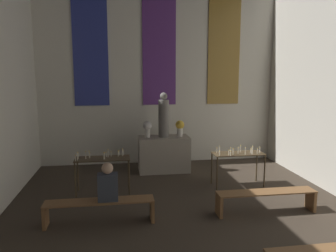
{
  "coord_description": "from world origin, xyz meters",
  "views": [
    {
      "loc": [
        -1.22,
        0.28,
        2.72
      ],
      "look_at": [
        0.0,
        8.37,
        1.41
      ],
      "focal_mm": 35.0,
      "sensor_mm": 36.0,
      "label": 1
    }
  ],
  "objects_px": {
    "candle_rack_left": "(103,162)",
    "candle_rack_right": "(238,157)",
    "altar": "(164,154)",
    "pew_back_left": "(100,207)",
    "person_seated": "(108,184)",
    "flower_vase_right": "(180,127)",
    "statue": "(164,117)",
    "flower_vase_left": "(147,128)",
    "pew_back_right": "(266,197)"
  },
  "relations": [
    {
      "from": "altar",
      "to": "pew_back_left",
      "type": "relative_size",
      "value": 0.71
    },
    {
      "from": "altar",
      "to": "candle_rack_right",
      "type": "distance_m",
      "value": 2.22
    },
    {
      "from": "candle_rack_right",
      "to": "flower_vase_right",
      "type": "bearing_deg",
      "value": 127.63
    },
    {
      "from": "flower_vase_left",
      "to": "candle_rack_left",
      "type": "height_order",
      "value": "flower_vase_left"
    },
    {
      "from": "altar",
      "to": "statue",
      "type": "relative_size",
      "value": 1.14
    },
    {
      "from": "candle_rack_left",
      "to": "candle_rack_right",
      "type": "height_order",
      "value": "candle_rack_right"
    },
    {
      "from": "flower_vase_left",
      "to": "altar",
      "type": "bearing_deg",
      "value": 0.0
    },
    {
      "from": "candle_rack_left",
      "to": "pew_back_left",
      "type": "bearing_deg",
      "value": -89.61
    },
    {
      "from": "pew_back_right",
      "to": "flower_vase_right",
      "type": "bearing_deg",
      "value": 110.31
    },
    {
      "from": "pew_back_left",
      "to": "altar",
      "type": "bearing_deg",
      "value": 62.66
    },
    {
      "from": "candle_rack_right",
      "to": "pew_back_right",
      "type": "relative_size",
      "value": 0.63
    },
    {
      "from": "flower_vase_left",
      "to": "flower_vase_right",
      "type": "xyz_separation_m",
      "value": [
        0.91,
        0.0,
        0.0
      ]
    },
    {
      "from": "altar",
      "to": "flower_vase_right",
      "type": "height_order",
      "value": "flower_vase_right"
    },
    {
      "from": "altar",
      "to": "person_seated",
      "type": "height_order",
      "value": "person_seated"
    },
    {
      "from": "statue",
      "to": "candle_rack_right",
      "type": "distance_m",
      "value": 2.36
    },
    {
      "from": "flower_vase_right",
      "to": "pew_back_left",
      "type": "xyz_separation_m",
      "value": [
        -2.07,
        -3.11,
        -0.93
      ]
    },
    {
      "from": "statue",
      "to": "candle_rack_right",
      "type": "bearing_deg",
      "value": -42.94
    },
    {
      "from": "flower_vase_right",
      "to": "pew_back_left",
      "type": "relative_size",
      "value": 0.23
    },
    {
      "from": "altar",
      "to": "flower_vase_left",
      "type": "distance_m",
      "value": 0.89
    },
    {
      "from": "candle_rack_left",
      "to": "candle_rack_right",
      "type": "relative_size",
      "value": 1.0
    },
    {
      "from": "flower_vase_right",
      "to": "pew_back_right",
      "type": "relative_size",
      "value": 0.23
    },
    {
      "from": "candle_rack_right",
      "to": "pew_back_right",
      "type": "xyz_separation_m",
      "value": [
        -0.01,
        -1.61,
        -0.4
      ]
    },
    {
      "from": "altar",
      "to": "flower_vase_right",
      "type": "distance_m",
      "value": 0.89
    },
    {
      "from": "flower_vase_left",
      "to": "flower_vase_right",
      "type": "relative_size",
      "value": 1.0
    },
    {
      "from": "statue",
      "to": "pew_back_left",
      "type": "distance_m",
      "value": 3.71
    },
    {
      "from": "altar",
      "to": "statue",
      "type": "distance_m",
      "value": 1.06
    },
    {
      "from": "statue",
      "to": "pew_back_right",
      "type": "bearing_deg",
      "value": -62.66
    },
    {
      "from": "flower_vase_left",
      "to": "person_seated",
      "type": "height_order",
      "value": "flower_vase_left"
    },
    {
      "from": "flower_vase_left",
      "to": "person_seated",
      "type": "xyz_separation_m",
      "value": [
        -0.99,
        -3.11,
        -0.5
      ]
    },
    {
      "from": "person_seated",
      "to": "pew_back_right",
      "type": "bearing_deg",
      "value": -0.0
    },
    {
      "from": "candle_rack_left",
      "to": "candle_rack_right",
      "type": "distance_m",
      "value": 3.24
    },
    {
      "from": "pew_back_left",
      "to": "person_seated",
      "type": "distance_m",
      "value": 0.46
    },
    {
      "from": "statue",
      "to": "candle_rack_left",
      "type": "height_order",
      "value": "statue"
    },
    {
      "from": "statue",
      "to": "pew_back_left",
      "type": "bearing_deg",
      "value": -117.34
    },
    {
      "from": "altar",
      "to": "candle_rack_right",
      "type": "xyz_separation_m",
      "value": [
        1.62,
        -1.51,
        0.23
      ]
    },
    {
      "from": "candle_rack_left",
      "to": "pew_back_right",
      "type": "xyz_separation_m",
      "value": [
        3.23,
        -1.62,
        -0.4
      ]
    },
    {
      "from": "candle_rack_left",
      "to": "person_seated",
      "type": "distance_m",
      "value": 1.62
    },
    {
      "from": "altar",
      "to": "pew_back_left",
      "type": "xyz_separation_m",
      "value": [
        -1.61,
        -3.11,
        -0.17
      ]
    },
    {
      "from": "statue",
      "to": "person_seated",
      "type": "xyz_separation_m",
      "value": [
        -1.45,
        -3.11,
        -0.8
      ]
    },
    {
      "from": "flower_vase_right",
      "to": "pew_back_right",
      "type": "distance_m",
      "value": 3.45
    },
    {
      "from": "flower_vase_right",
      "to": "pew_back_right",
      "type": "height_order",
      "value": "flower_vase_right"
    },
    {
      "from": "statue",
      "to": "candle_rack_left",
      "type": "bearing_deg",
      "value": -137.26
    },
    {
      "from": "statue",
      "to": "flower_vase_right",
      "type": "xyz_separation_m",
      "value": [
        0.46,
        0.0,
        -0.3
      ]
    },
    {
      "from": "altar",
      "to": "flower_vase_left",
      "type": "relative_size",
      "value": 3.1
    },
    {
      "from": "flower_vase_left",
      "to": "candle_rack_left",
      "type": "xyz_separation_m",
      "value": [
        -1.16,
        -1.5,
        -0.53
      ]
    },
    {
      "from": "altar",
      "to": "person_seated",
      "type": "distance_m",
      "value": 3.44
    },
    {
      "from": "altar",
      "to": "statue",
      "type": "bearing_deg",
      "value": 0.0
    },
    {
      "from": "flower_vase_right",
      "to": "person_seated",
      "type": "distance_m",
      "value": 3.69
    },
    {
      "from": "flower_vase_left",
      "to": "flower_vase_right",
      "type": "height_order",
      "value": "same"
    },
    {
      "from": "flower_vase_right",
      "to": "candle_rack_right",
      "type": "bearing_deg",
      "value": -52.37
    }
  ]
}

